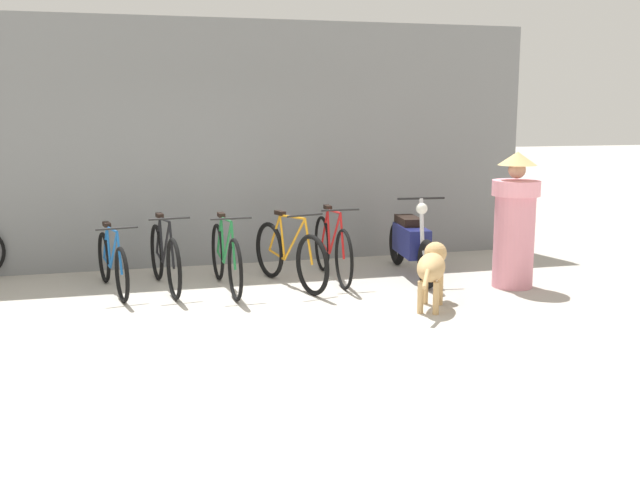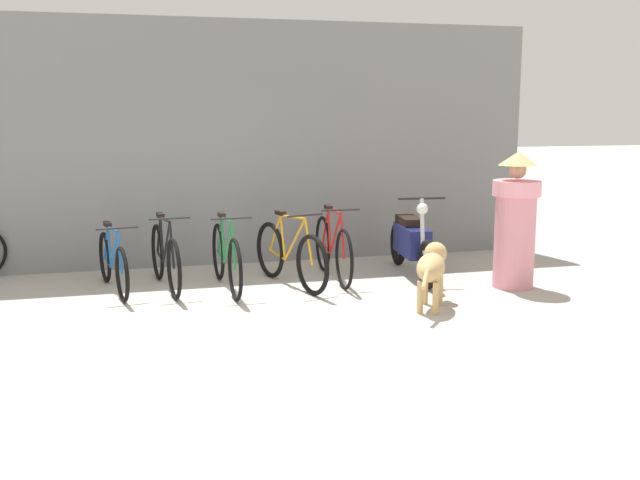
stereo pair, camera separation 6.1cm
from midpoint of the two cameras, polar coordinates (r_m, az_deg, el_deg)
name	(u,v)px [view 1 (the left image)]	position (r m, az deg, el deg)	size (l,w,h in m)	color
ground_plane	(252,324)	(7.47, -5.45, -6.39)	(60.00, 60.00, 0.00)	#ADA89E
shop_wall_back	(210,144)	(10.19, -8.56, 7.25)	(9.02, 0.20, 3.26)	slate
bicycle_0	(112,264)	(8.96, -15.73, -1.74)	(0.48, 1.66, 0.81)	black
bicycle_1	(165,258)	(8.95, -11.93, -1.36)	(0.46, 1.74, 0.90)	black
bicycle_2	(226,258)	(8.80, -7.38, -1.38)	(0.46, 1.80, 0.91)	black
bicycle_3	(290,255)	(8.93, -2.52, -1.18)	(0.59, 1.71, 0.91)	black
bicycle_4	(332,249)	(9.26, 0.76, -0.67)	(0.46, 1.78, 0.93)	black
motorcycle	(411,243)	(9.52, 6.79, -0.22)	(0.58, 1.97, 1.05)	black
stray_dog	(432,266)	(8.03, 8.32, -1.98)	(0.68, 1.02, 0.66)	tan
person_in_robes	(515,220)	(9.09, 14.43, 1.51)	(0.76, 0.76, 1.61)	pink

